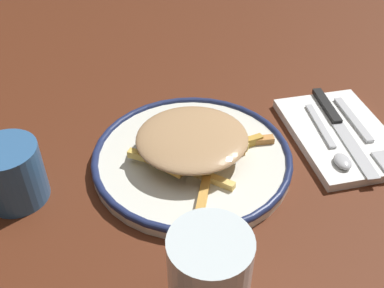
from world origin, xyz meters
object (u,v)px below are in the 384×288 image
at_px(fork, 364,133).
at_px(knife, 337,122).
at_px(napkin, 341,135).
at_px(water_glass, 209,276).
at_px(fries_heap, 197,141).
at_px(coffee_mug, 10,174).
at_px(plate, 192,157).
at_px(spoon, 333,146).

height_order(fork, knife, knife).
distance_m(napkin, water_glass, 0.35).
height_order(fries_heap, fork, fries_heap).
height_order(napkin, coffee_mug, coffee_mug).
height_order(plate, knife, knife).
distance_m(plate, knife, 0.23).
bearing_deg(water_glass, spoon, -137.72).
bearing_deg(knife, coffee_mug, 7.23).
xyz_separation_m(fries_heap, fork, (-0.25, -0.01, -0.02)).
xyz_separation_m(knife, water_glass, (0.25, 0.25, 0.04)).
relative_size(napkin, fork, 1.14).
relative_size(fries_heap, napkin, 1.04).
bearing_deg(fries_heap, coffee_mug, 5.28).
height_order(napkin, fork, fork).
distance_m(plate, coffee_mug, 0.24).
xyz_separation_m(plate, knife, (-0.23, -0.03, 0.01)).
relative_size(plate, water_glass, 2.61).
bearing_deg(coffee_mug, spoon, -179.39).
height_order(knife, spoon, spoon).
bearing_deg(fork, fries_heap, 1.18).
distance_m(fries_heap, water_glass, 0.22).
bearing_deg(napkin, spoon, 50.13).
relative_size(knife, coffee_mug, 2.00).
xyz_separation_m(spoon, water_glass, (0.22, 0.20, 0.04)).
relative_size(fries_heap, water_glass, 1.96).
bearing_deg(coffee_mug, fries_heap, -174.72).
relative_size(fries_heap, fork, 1.18).
bearing_deg(plate, fries_heap, 167.99).
bearing_deg(water_glass, coffee_mug, -42.81).
height_order(fork, coffee_mug, coffee_mug).
bearing_deg(coffee_mug, napkin, -175.09).
relative_size(spoon, water_glass, 1.44).
height_order(napkin, knife, knife).
xyz_separation_m(fries_heap, knife, (-0.22, -0.04, -0.02)).
xyz_separation_m(fries_heap, spoon, (-0.19, 0.02, -0.02)).
distance_m(napkin, fork, 0.03).
bearing_deg(fries_heap, fork, -178.82).
bearing_deg(water_glass, fries_heap, -97.58).
bearing_deg(knife, fork, 131.81).
height_order(spoon, coffee_mug, coffee_mug).
bearing_deg(coffee_mug, plate, -174.19).
xyz_separation_m(knife, coffee_mug, (0.46, 0.06, 0.02)).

